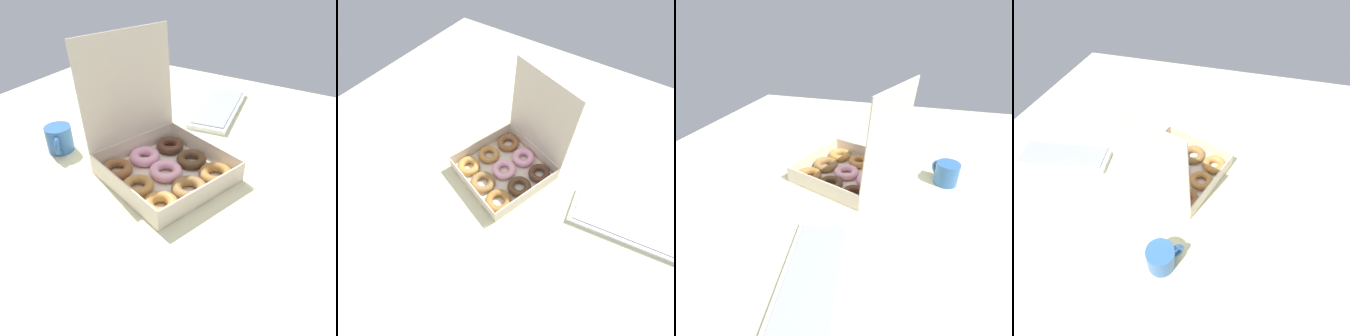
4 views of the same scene
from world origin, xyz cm
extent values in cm
cube|color=beige|center=(0.00, 0.00, -1.00)|extent=(180.00, 180.00, 2.00)
cube|color=beige|center=(5.10, -2.55, 0.20)|extent=(38.73, 38.73, 0.40)
cube|color=beige|center=(-9.16, 2.30, 3.31)|extent=(10.21, 29.03, 5.81)
cube|color=beige|center=(19.36, -7.40, 3.31)|extent=(10.21, 29.03, 5.81)
cube|color=beige|center=(0.25, -16.81, 3.31)|extent=(28.27, 9.95, 5.81)
cube|color=beige|center=(9.95, 11.71, 3.31)|extent=(28.27, 9.95, 5.81)
cube|color=beige|center=(10.45, 13.19, 21.41)|extent=(29.91, 12.79, 30.44)
torus|color=#B8803C|center=(-7.51, -8.67, 1.75)|extent=(12.77, 12.77, 2.88)
torus|color=olive|center=(1.74, -11.79, 1.75)|extent=(12.80, 12.80, 2.81)
torus|color=olive|center=(11.29, -15.08, 1.75)|extent=(13.68, 13.68, 2.76)
torus|color=#BB7E3C|center=(-4.31, 0.51, 1.75)|extent=(10.27, 10.27, 2.45)
torus|color=#F2A6B6|center=(5.20, -2.34, 1.75)|extent=(12.92, 12.92, 2.66)
torus|color=#51341D|center=(14.32, -5.68, 1.75)|extent=(10.13, 10.13, 2.57)
torus|color=brown|center=(-1.18, 10.17, 1.75)|extent=(12.09, 12.09, 2.49)
torus|color=#F3A4BD|center=(8.32, 7.01, 1.75)|extent=(12.87, 12.87, 2.89)
torus|color=#502D1D|center=(17.67, 3.76, 1.75)|extent=(11.09, 11.09, 2.56)
cube|color=white|center=(52.34, 2.24, 0.90)|extent=(39.09, 19.98, 1.80)
cube|color=#959999|center=(52.34, 2.24, 2.00)|extent=(35.78, 17.26, 0.40)
cylinder|color=#2C5B9B|center=(0.13, 33.59, 4.10)|extent=(8.18, 8.18, 8.20)
torus|color=#2C5B9B|center=(-3.22, 30.76, 4.10)|extent=(5.58, 5.05, 6.07)
cylinder|color=black|center=(0.13, 33.59, 6.73)|extent=(7.19, 7.19, 0.49)
camera|label=1|loc=(-58.54, -41.64, 55.91)|focal=35.00mm
camera|label=2|loc=(38.95, -51.63, 85.93)|focal=28.00mm
camera|label=3|loc=(86.62, 19.74, 53.68)|focal=28.00mm
camera|label=4|loc=(-14.28, 62.33, 75.96)|focal=28.00mm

